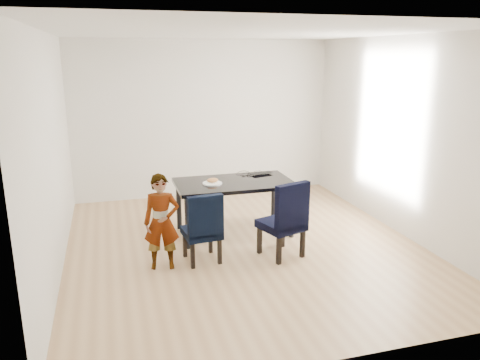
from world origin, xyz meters
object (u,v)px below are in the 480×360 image
object	(u,v)px
plate	(212,183)
laptop	(260,173)
dining_table	(234,207)
chair_right	(281,218)
child	(162,222)
chair_left	(201,226)

from	to	relation	value
plate	laptop	bearing A→B (deg)	23.49
plate	dining_table	bearing A→B (deg)	5.58
plate	laptop	world-z (taller)	laptop
dining_table	chair_right	world-z (taller)	chair_right
chair_right	child	world-z (taller)	child
laptop	dining_table	bearing A→B (deg)	19.52
chair_left	plate	bearing A→B (deg)	61.99
dining_table	plate	size ratio (longest dim) A/B	5.98
dining_table	chair_left	distance (m)	1.00
chair_left	chair_right	size ratio (longest dim) A/B	0.90
chair_left	child	xyz separation A→B (m)	(-0.48, -0.06, 0.13)
dining_table	plate	bearing A→B (deg)	-174.42
dining_table	laptop	size ratio (longest dim) A/B	5.04
child	laptop	size ratio (longest dim) A/B	3.57
chair_right	laptop	xyz separation A→B (m)	(0.12, 1.21, 0.27)
chair_right	chair_left	bearing A→B (deg)	155.00
dining_table	laptop	xyz separation A→B (m)	(0.48, 0.31, 0.39)
dining_table	chair_right	bearing A→B (deg)	-68.12
dining_table	child	distance (m)	1.40
chair_left	plate	distance (m)	0.87
child	plate	bearing A→B (deg)	54.65
chair_left	child	bearing A→B (deg)	-178.19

